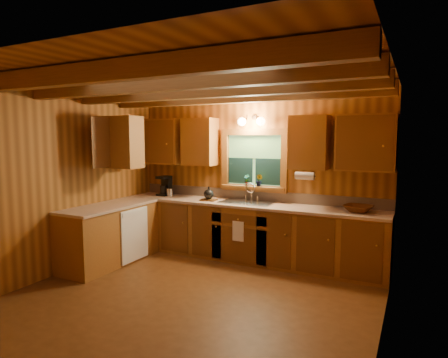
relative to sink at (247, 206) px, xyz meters
name	(u,v)px	position (x,y,z in m)	size (l,w,h in m)	color
room	(193,190)	(0.00, -1.60, 0.44)	(4.20, 4.20, 4.20)	#5B3416
ceiling_beams	(193,87)	(0.00, -1.60, 1.63)	(4.20, 2.54, 0.18)	brown
base_cabinets	(210,233)	(-0.49, -0.32, -0.43)	(4.20, 2.22, 0.86)	brown
countertop	(211,205)	(-0.48, -0.31, 0.02)	(4.20, 2.24, 0.04)	tan
backsplash	(254,195)	(0.00, 0.28, 0.12)	(4.20, 0.02, 0.16)	tan
dishwasher_panel	(135,235)	(-1.47, -0.92, -0.43)	(0.02, 0.60, 0.80)	white
upper_cabinets	(210,142)	(-0.56, -0.18, 0.98)	(4.19, 1.77, 0.78)	brown
window	(254,162)	(0.00, 0.26, 0.67)	(1.12, 0.08, 1.00)	brown
window_sill	(253,187)	(0.00, 0.22, 0.26)	(1.06, 0.14, 0.04)	brown
wall_sconce	(251,121)	(0.00, 0.14, 1.31)	(0.45, 0.21, 0.17)	black
paper_towel_roll	(305,176)	(0.92, -0.07, 0.51)	(0.11, 0.11, 0.27)	white
dish_towel	(238,231)	(0.00, -0.34, -0.34)	(0.18, 0.01, 0.30)	white
sink	(247,206)	(0.00, 0.00, 0.00)	(0.82, 0.48, 0.43)	silver
coffee_maker	(165,186)	(-1.60, 0.08, 0.21)	(0.19, 0.24, 0.34)	black
utensil_crock	(170,192)	(-1.46, 0.01, 0.12)	(0.11, 0.11, 0.31)	silver
cutting_board	(209,200)	(-0.64, -0.09, 0.06)	(0.25, 0.18, 0.02)	brown
teakettle	(209,194)	(-0.64, -0.09, 0.15)	(0.16, 0.16, 0.20)	black
wicker_basket	(358,209)	(1.65, -0.01, 0.09)	(0.38, 0.38, 0.09)	#48230C
potted_plant_left	(247,180)	(-0.10, 0.22, 0.38)	(0.10, 0.07, 0.18)	brown
potted_plant_right	(259,180)	(0.12, 0.20, 0.38)	(0.11, 0.09, 0.20)	brown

